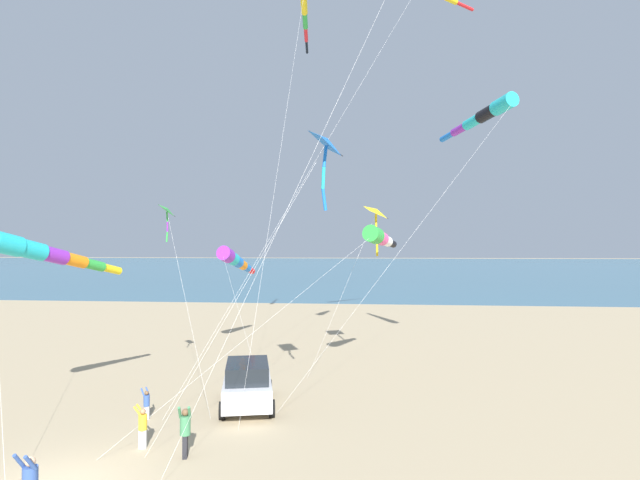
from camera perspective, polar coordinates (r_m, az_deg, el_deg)
ocean_water_strip at (r=178.23m, az=3.16°, el=-2.88°), size 240.00×600.00×0.01m
parked_car at (r=21.51m, az=-8.08°, el=-15.49°), size 4.61×2.85×1.85m
cooler_box at (r=24.14m, az=-8.95°, el=-15.67°), size 0.62×0.42×0.42m
person_child_green_jacket at (r=21.03m, az=-18.73°, el=-16.72°), size 0.39×0.41×1.15m
person_child_grey_jacket at (r=18.25m, az=-19.14°, el=-18.82°), size 0.34×0.43×1.38m
person_bystander_far at (r=17.09m, az=-14.76°, el=-19.61°), size 0.54×0.44×1.64m
kite_delta_long_streamer_left at (r=27.26m, az=6.32°, el=3.04°), size 3.12×4.13×8.68m
kite_windsock_white_trailing at (r=29.33m, az=17.71°, el=13.02°), size 12.47×10.85×14.00m
kite_windsock_yellow_midlevel at (r=24.99m, az=6.58°, el=0.29°), size 12.38×9.54×7.47m
kite_windsock_green_low_center at (r=34.40m, az=-1.69°, el=23.34°), size 17.94×0.97×20.93m
kite_delta_long_streamer_right at (r=24.59m, az=-16.57°, el=3.06°), size 4.62×3.84×8.39m
kite_windsock_black_fish_shape at (r=32.61m, az=-9.47°, el=-2.22°), size 14.44×5.04×6.52m
kite_windsock_blue_topmost at (r=22.25m, az=-28.12°, el=-1.34°), size 10.38×4.47×7.00m
kite_delta_rainbow_low_near at (r=19.01m, az=0.83°, el=10.59°), size 4.39×5.86×10.71m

